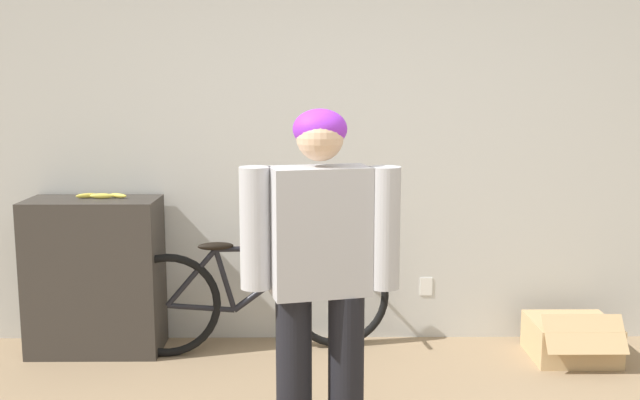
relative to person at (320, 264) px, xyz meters
name	(u,v)px	position (x,y,z in m)	size (l,w,h in m)	color
wall_back	(344,143)	(0.17, 1.61, 0.40)	(8.00, 0.07, 2.60)	silver
side_shelf	(95,276)	(-1.40, 1.36, -0.41)	(0.81, 0.41, 0.98)	#38332D
person	(320,264)	(0.00, 0.00, 0.00)	(0.70, 0.30, 1.58)	black
bicycle	(254,298)	(-0.40, 1.32, -0.55)	(1.72, 0.46, 0.73)	black
banana	(101,196)	(-1.35, 1.39, 0.09)	(0.33, 0.09, 0.03)	#EAD64C
cardboard_box	(571,339)	(1.57, 1.20, -0.78)	(0.50, 0.53, 0.33)	tan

